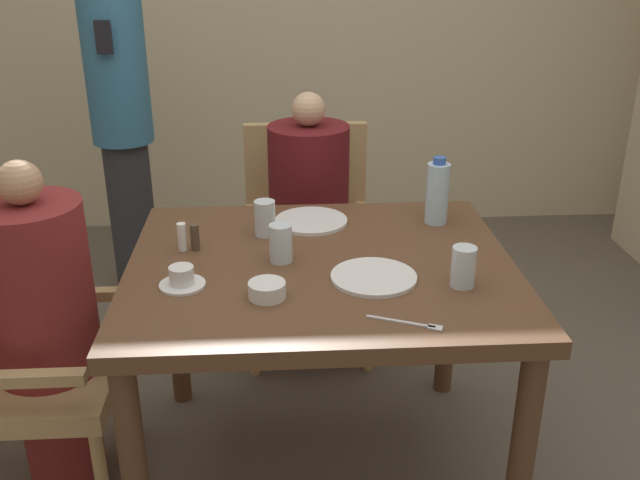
{
  "coord_description": "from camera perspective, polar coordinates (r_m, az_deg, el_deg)",
  "views": [
    {
      "loc": [
        -0.12,
        -1.93,
        1.68
      ],
      "look_at": [
        0.0,
        0.05,
        0.83
      ],
      "focal_mm": 40.0,
      "sensor_mm": 36.0,
      "label": 1
    }
  ],
  "objects": [
    {
      "name": "ground_plane",
      "position": [
        2.56,
        0.07,
        -17.71
      ],
      "size": [
        16.0,
        16.0,
        0.0
      ],
      "primitive_type": "plane",
      "color": "#60564C"
    },
    {
      "name": "dining_table",
      "position": [
        2.18,
        0.08,
        -4.21
      ],
      "size": [
        1.15,
        0.99,
        0.78
      ],
      "color": "brown",
      "rests_on": "ground_plane"
    },
    {
      "name": "chair_left_side",
      "position": [
        2.42,
        -24.22,
        -8.19
      ],
      "size": [
        0.53,
        0.53,
        0.93
      ],
      "color": "tan",
      "rests_on": "ground_plane"
    },
    {
      "name": "diner_in_left_chair",
      "position": [
        2.34,
        -21.11,
        -6.81
      ],
      "size": [
        0.32,
        0.32,
        1.11
      ],
      "color": "maroon",
      "rests_on": "ground_plane"
    },
    {
      "name": "chair_far_side",
      "position": [
        3.07,
        -1.0,
        0.71
      ],
      "size": [
        0.53,
        0.53,
        0.93
      ],
      "color": "tan",
      "rests_on": "ground_plane"
    },
    {
      "name": "diner_in_far_chair",
      "position": [
        2.9,
        -0.87,
        1.05
      ],
      "size": [
        0.32,
        0.32,
        1.13
      ],
      "color": "#5B1419",
      "rests_on": "ground_plane"
    },
    {
      "name": "standing_host",
      "position": [
        3.49,
        -15.6,
        9.41
      ],
      "size": [
        0.28,
        0.32,
        1.66
      ],
      "color": "#2D2D33",
      "rests_on": "ground_plane"
    },
    {
      "name": "plate_main_left",
      "position": [
        2.42,
        -0.71,
        1.54
      ],
      "size": [
        0.25,
        0.25,
        0.01
      ],
      "color": "white",
      "rests_on": "dining_table"
    },
    {
      "name": "plate_main_right",
      "position": [
        2.03,
        4.32,
        -2.97
      ],
      "size": [
        0.25,
        0.25,
        0.01
      ],
      "color": "white",
      "rests_on": "dining_table"
    },
    {
      "name": "teacup_with_saucer",
      "position": [
        2.02,
        -10.99,
        -3.05
      ],
      "size": [
        0.13,
        0.13,
        0.06
      ],
      "color": "white",
      "rests_on": "dining_table"
    },
    {
      "name": "bowl_small",
      "position": [
        1.93,
        -4.26,
        -4.01
      ],
      "size": [
        0.1,
        0.1,
        0.04
      ],
      "color": "white",
      "rests_on": "dining_table"
    },
    {
      "name": "water_bottle",
      "position": [
        2.42,
        9.37,
        3.77
      ],
      "size": [
        0.08,
        0.08,
        0.23
      ],
      "color": "silver",
      "rests_on": "dining_table"
    },
    {
      "name": "glass_tall_near",
      "position": [
        2.31,
        -4.43,
        1.76
      ],
      "size": [
        0.07,
        0.07,
        0.12
      ],
      "color": "silver",
      "rests_on": "dining_table"
    },
    {
      "name": "glass_tall_mid",
      "position": [
        2.01,
        11.4,
        -2.11
      ],
      "size": [
        0.07,
        0.07,
        0.12
      ],
      "color": "silver",
      "rests_on": "dining_table"
    },
    {
      "name": "glass_tall_far",
      "position": [
        2.12,
        -3.16,
        -0.25
      ],
      "size": [
        0.07,
        0.07,
        0.12
      ],
      "color": "silver",
      "rests_on": "dining_table"
    },
    {
      "name": "salt_shaker",
      "position": [
        2.23,
        -10.97,
        0.25
      ],
      "size": [
        0.03,
        0.03,
        0.09
      ],
      "color": "white",
      "rests_on": "dining_table"
    },
    {
      "name": "pepper_shaker",
      "position": [
        2.23,
        -9.97,
        0.22
      ],
      "size": [
        0.03,
        0.03,
        0.08
      ],
      "color": "#4C3D2D",
      "rests_on": "dining_table"
    },
    {
      "name": "fork_beside_plate",
      "position": [
        1.82,
        7.4,
        -6.67
      ],
      "size": [
        0.19,
        0.09,
        0.0
      ],
      "color": "silver",
      "rests_on": "dining_table"
    }
  ]
}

